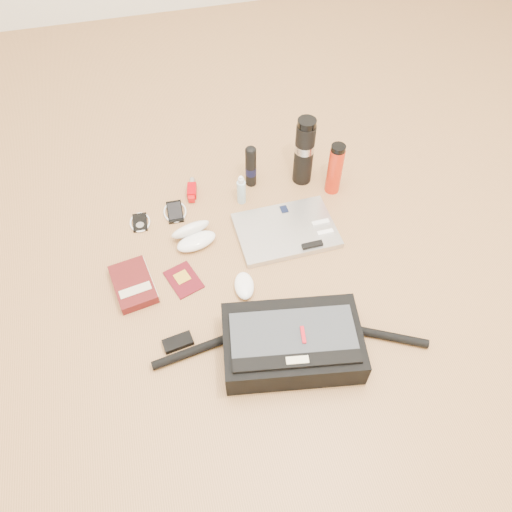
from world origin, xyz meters
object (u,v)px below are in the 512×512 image
at_px(thermos_red, 335,169).
at_px(thermos_black, 304,151).
at_px(laptop, 286,231).
at_px(book, 134,284).
at_px(messenger_bag, 291,343).

bearing_deg(thermos_red, thermos_black, 138.45).
xyz_separation_m(thermos_black, thermos_red, (0.10, -0.09, -0.04)).
distance_m(laptop, thermos_red, 0.31).
bearing_deg(book, thermos_black, 17.46).
distance_m(laptop, book, 0.59).
distance_m(messenger_bag, thermos_red, 0.74).
bearing_deg(book, laptop, 0.81).
height_order(messenger_bag, book, messenger_bag).
bearing_deg(messenger_bag, book, 150.21).
relative_size(messenger_bag, book, 4.06).
bearing_deg(messenger_bag, laptop, 84.42).
bearing_deg(laptop, thermos_red, 34.46).
distance_m(book, thermos_black, 0.82).
relative_size(messenger_bag, thermos_black, 2.94).
relative_size(book, thermos_red, 0.95).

